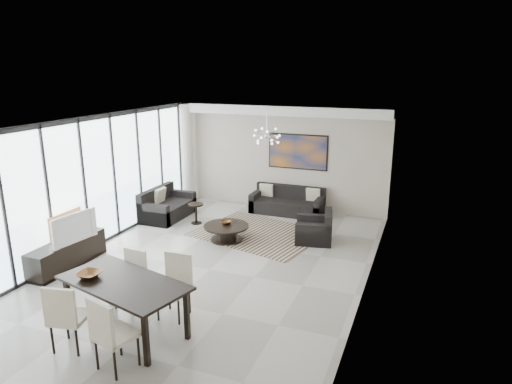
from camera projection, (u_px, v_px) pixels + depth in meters
The scene contains 20 objects.
room_shell at pixel (230, 203), 8.56m from camera, with size 6.00×9.00×2.90m.
window_wall at pixel (88, 186), 9.70m from camera, with size 0.37×8.95×2.90m.
soffit at pixel (279, 111), 12.23m from camera, with size 5.98×0.40×0.26m, color white.
painting at pixel (298, 152), 12.51m from camera, with size 1.68×0.04×0.98m, color #B26318.
chandelier at pixel (267, 136), 10.62m from camera, with size 0.66×0.66×0.71m.
rug at pixel (259, 233), 11.05m from camera, with size 2.87×2.21×0.01m, color black.
coffee_table at pixel (226, 232), 10.59m from camera, with size 1.05×1.05×0.37m.
bowl_coffee at pixel (226, 222), 10.61m from camera, with size 0.25×0.25×0.08m, color brown.
sofa_main at pixel (287, 204), 12.57m from camera, with size 1.98×0.81×0.72m.
loveseat at pixel (166, 208), 12.18m from camera, with size 0.88×1.57×0.79m.
armchair at pixel (315, 231), 10.54m from camera, with size 0.98×1.02×0.73m.
side_table at pixel (196, 210), 11.68m from camera, with size 0.39×0.39×0.53m.
tv_console at pixel (67, 254), 9.19m from camera, with size 0.50×1.78×0.55m, color black.
television at pixel (71, 227), 9.01m from camera, with size 1.03×0.14×0.60m, color gray.
dining_table at pixel (124, 286), 6.80m from camera, with size 2.19×1.48×0.84m.
dining_chair_sw at pixel (65, 314), 6.35m from camera, with size 0.56×0.56×1.04m.
dining_chair_se at pixel (109, 330), 5.92m from camera, with size 0.60×0.60×1.06m.
dining_chair_nw at pixel (132, 274), 7.66m from camera, with size 0.47×0.47×0.96m.
dining_chair_ne at pixel (176, 281), 7.34m from camera, with size 0.49×0.49×1.03m.
bowl_dining at pixel (89, 275), 6.90m from camera, with size 0.35×0.35×0.09m, color brown.
Camera 1 is at (3.87, -7.47, 3.93)m, focal length 32.00 mm.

